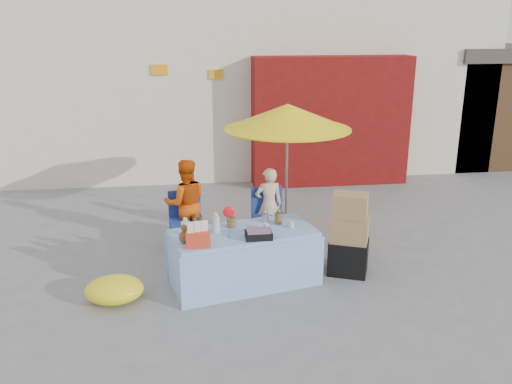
{
  "coord_description": "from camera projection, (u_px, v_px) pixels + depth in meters",
  "views": [
    {
      "loc": [
        -0.81,
        -6.45,
        3.25
      ],
      "look_at": [
        0.17,
        0.6,
        1.0
      ],
      "focal_mm": 38.0,
      "sensor_mm": 36.0,
      "label": 1
    }
  ],
  "objects": [
    {
      "name": "tarp_bundle",
      "position": [
        115.0,
        290.0,
        6.53
      ],
      "size": [
        0.79,
        0.67,
        0.32
      ],
      "primitive_type": "ellipsoid",
      "rotation": [
        0.0,
        0.0,
        -0.16
      ],
      "color": "yellow",
      "rests_on": "ground"
    },
    {
      "name": "chair_right",
      "position": [
        270.0,
        228.0,
        8.21
      ],
      "size": [
        0.53,
        0.52,
        0.85
      ],
      "rotation": [
        0.0,
        0.0,
        0.11
      ],
      "color": "navy",
      "rests_on": "ground"
    },
    {
      "name": "chair_left",
      "position": [
        187.0,
        232.0,
        8.05
      ],
      "size": [
        0.53,
        0.52,
        0.85
      ],
      "rotation": [
        0.0,
        0.0,
        0.11
      ],
      "color": "navy",
      "rests_on": "ground"
    },
    {
      "name": "vendor_beige",
      "position": [
        269.0,
        205.0,
        8.24
      ],
      "size": [
        0.45,
        0.32,
        1.16
      ],
      "primitive_type": "imported",
      "rotation": [
        0.0,
        0.0,
        3.25
      ],
      "color": "beige",
      "rests_on": "ground"
    },
    {
      "name": "vendor_orange",
      "position": [
        186.0,
        203.0,
        8.05
      ],
      "size": [
        0.7,
        0.57,
        1.33
      ],
      "primitive_type": "imported",
      "rotation": [
        0.0,
        0.0,
        3.25
      ],
      "color": "#D54C0B",
      "rests_on": "ground"
    },
    {
      "name": "market_table",
      "position": [
        243.0,
        256.0,
        6.95
      ],
      "size": [
        2.0,
        1.26,
        1.12
      ],
      "rotation": [
        0.0,
        0.0,
        0.23
      ],
      "color": "#91BCE8",
      "rests_on": "ground"
    },
    {
      "name": "box_stack",
      "position": [
        349.0,
        237.0,
        7.17
      ],
      "size": [
        0.63,
        0.58,
        1.12
      ],
      "rotation": [
        0.0,
        0.0,
        -0.4
      ],
      "color": "black",
      "rests_on": "ground"
    },
    {
      "name": "backdrop",
      "position": [
        232.0,
        28.0,
        13.41
      ],
      "size": [
        14.0,
        8.0,
        7.8
      ],
      "color": "silver",
      "rests_on": "ground"
    },
    {
      "name": "umbrella",
      "position": [
        288.0,
        117.0,
        8.02
      ],
      "size": [
        1.9,
        1.9,
        2.09
      ],
      "color": "gray",
      "rests_on": "ground"
    },
    {
      "name": "ground",
      "position": [
        250.0,
        278.0,
        7.18
      ],
      "size": [
        80.0,
        80.0,
        0.0
      ],
      "primitive_type": "plane",
      "color": "slate",
      "rests_on": "ground"
    }
  ]
}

